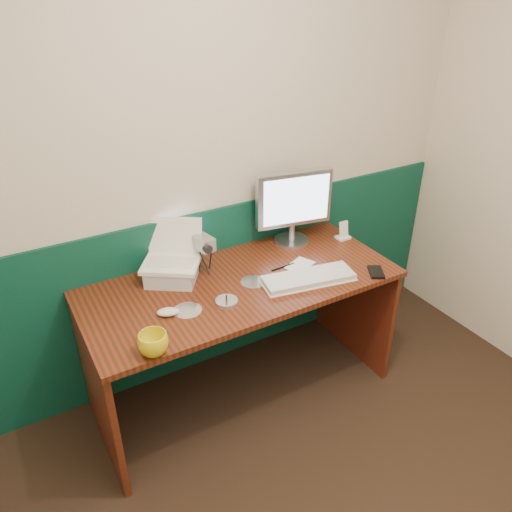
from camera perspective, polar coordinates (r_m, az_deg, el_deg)
back_wall at (r=2.56m, az=-8.76°, el=9.69°), size 3.50×0.04×2.50m
wainscot at (r=2.89m, az=-7.55°, el=-4.53°), size 3.48×0.02×1.00m
desk at (r=2.74m, az=-1.58°, el=-9.52°), size 1.60×0.70×0.75m
laptop_riser at (r=2.55m, az=-9.59°, el=-1.94°), size 0.31×0.30×0.08m
laptop at (r=2.47m, az=-9.89°, el=1.15°), size 0.35×0.33×0.23m
monitor at (r=2.81m, az=4.20°, el=5.58°), size 0.45×0.20×0.44m
keyboard at (r=2.53m, az=6.01°, el=-2.59°), size 0.49×0.24×0.03m
mouse_right at (r=2.60m, az=9.73°, el=-1.77°), size 0.12×0.09×0.04m
mouse_left at (r=2.31m, az=-10.02°, el=-6.32°), size 0.12×0.09×0.03m
mug at (r=2.09m, az=-11.67°, el=-9.79°), size 0.16×0.16×0.10m
camcorder at (r=2.57m, az=-5.85°, el=-0.02°), size 0.10×0.13×0.18m
cd_spindle at (r=2.35m, az=-3.38°, el=-5.27°), size 0.11×0.11×0.02m
cd_loose_a at (r=2.34m, az=-7.84°, el=-6.16°), size 0.13×0.13×0.00m
cd_loose_b at (r=2.52m, az=-0.33°, el=-2.95°), size 0.13×0.13×0.00m
pen at (r=2.64m, az=3.09°, el=-1.25°), size 0.14×0.01×0.01m
papers at (r=2.67m, az=5.05°, el=-1.05°), size 0.18×0.16×0.00m
dock at (r=2.97m, az=9.90°, el=2.11°), size 0.08×0.06×0.01m
music_player at (r=2.95m, az=9.99°, el=3.05°), size 0.06×0.03×0.09m
pda at (r=2.66m, az=13.56°, el=-1.80°), size 0.12×0.14×0.01m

